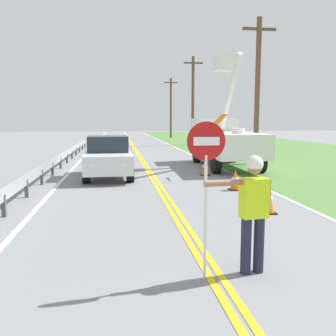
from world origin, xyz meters
TOP-DOWN VIEW (x-y plane):
  - grass_verge_right at (11.60, 20.00)m, footprint 16.00×110.00m
  - centerline_yellow_left at (-0.09, 20.00)m, footprint 0.11×110.00m
  - centerline_yellow_right at (0.09, 20.00)m, footprint 0.11×110.00m
  - edge_line_right at (3.60, 20.00)m, footprint 0.12×110.00m
  - edge_line_left at (-3.60, 20.00)m, footprint 0.12×110.00m
  - flagger_worker at (0.59, 4.76)m, footprint 1.08×0.29m
  - stop_sign_paddle at (-0.17, 4.67)m, footprint 0.56×0.04m
  - utility_bucket_truck at (3.96, 17.76)m, footprint 2.75×6.84m
  - oncoming_sedan_nearest at (-1.81, 14.75)m, footprint 1.99×4.14m
  - utility_pole_near at (5.99, 18.49)m, footprint 1.80×0.28m
  - utility_pole_mid at (5.77, 34.18)m, footprint 1.80×0.28m
  - utility_pole_far at (5.84, 49.10)m, footprint 1.80×0.28m
  - traffic_cone_lead at (2.33, 8.22)m, footprint 0.40×0.40m
  - traffic_cone_mid at (2.51, 11.35)m, footprint 0.40×0.40m
  - traffic_cone_tail at (2.31, 14.82)m, footprint 0.40×0.40m
  - guardrail_left_shoulder at (-4.20, 16.76)m, footprint 0.10×32.00m

SIDE VIEW (x-z plane):
  - grass_verge_right at x=11.60m, z-range 0.00..0.01m
  - centerline_yellow_left at x=-0.09m, z-range 0.00..0.01m
  - centerline_yellow_right at x=0.09m, z-range 0.00..0.01m
  - edge_line_right at x=3.60m, z-range 0.00..0.01m
  - edge_line_left at x=-3.60m, z-range 0.00..0.01m
  - traffic_cone_lead at x=2.33m, z-range -0.01..0.69m
  - traffic_cone_mid at x=2.51m, z-range -0.01..0.69m
  - traffic_cone_tail at x=2.31m, z-range -0.01..0.69m
  - guardrail_left_shoulder at x=-4.20m, z-range 0.16..0.87m
  - oncoming_sedan_nearest at x=-1.81m, z-range -0.02..1.68m
  - flagger_worker at x=0.59m, z-range 0.13..1.96m
  - utility_bucket_truck at x=3.96m, z-range -1.40..4.24m
  - stop_sign_paddle at x=-0.17m, z-range 0.54..2.87m
  - utility_pole_near at x=5.99m, z-range 0.18..7.84m
  - utility_pole_far at x=5.84m, z-range 0.18..8.16m
  - utility_pole_mid at x=5.77m, z-range 0.18..8.48m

